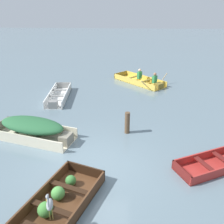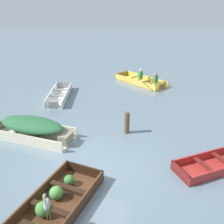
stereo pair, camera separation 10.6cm
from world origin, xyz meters
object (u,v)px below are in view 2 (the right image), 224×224
object	(u,v)px
dinghy_dark_varnish_foreground	(56,203)
skiff_red_far_moored	(215,164)
skiff_cream_mid_moored	(33,127)
mooring_post	(127,123)
rowboat_yellow_with_crew	(143,81)
skiff_white_near_moored	(59,96)
heron_on_dinghy	(47,204)

from	to	relation	value
dinghy_dark_varnish_foreground	skiff_red_far_moored	size ratio (longest dim) A/B	1.12
dinghy_dark_varnish_foreground	skiff_cream_mid_moored	size ratio (longest dim) A/B	0.86
skiff_cream_mid_moored	mooring_post	world-z (taller)	mooring_post
skiff_cream_mid_moored	mooring_post	bearing A→B (deg)	9.45
skiff_red_far_moored	skiff_cream_mid_moored	bearing A→B (deg)	166.90
rowboat_yellow_with_crew	mooring_post	bearing A→B (deg)	-98.77
skiff_white_near_moored	skiff_cream_mid_moored	bearing A→B (deg)	-89.15
skiff_white_near_moored	mooring_post	xyz separation A→B (m)	(3.61, -3.48, 0.30)
skiff_red_far_moored	heron_on_dinghy	distance (m)	5.31
skiff_white_near_moored	heron_on_dinghy	xyz separation A→B (m)	(1.90, -8.26, 0.76)
skiff_cream_mid_moored	heron_on_dinghy	xyz separation A→B (m)	(1.84, -4.18, 0.43)
skiff_cream_mid_moored	heron_on_dinghy	size ratio (longest dim) A/B	4.03
skiff_red_far_moored	heron_on_dinghy	size ratio (longest dim) A/B	3.11
mooring_post	rowboat_yellow_with_crew	bearing A→B (deg)	81.23
skiff_white_near_moored	dinghy_dark_varnish_foreground	bearing A→B (deg)	-76.34
skiff_cream_mid_moored	dinghy_dark_varnish_foreground	bearing A→B (deg)	-62.70
skiff_white_near_moored	rowboat_yellow_with_crew	size ratio (longest dim) A/B	0.94
skiff_cream_mid_moored	mooring_post	size ratio (longest dim) A/B	3.84
dinghy_dark_varnish_foreground	heron_on_dinghy	distance (m)	1.08
dinghy_dark_varnish_foreground	heron_on_dinghy	size ratio (longest dim) A/B	3.48
dinghy_dark_varnish_foreground	skiff_cream_mid_moored	world-z (taller)	skiff_cream_mid_moored
skiff_cream_mid_moored	rowboat_yellow_with_crew	size ratio (longest dim) A/B	1.01
skiff_cream_mid_moored	skiff_white_near_moored	bearing A→B (deg)	90.85
rowboat_yellow_with_crew	skiff_red_far_moored	bearing A→B (deg)	-77.78
skiff_red_far_moored	rowboat_yellow_with_crew	xyz separation A→B (m)	(-1.82, 8.39, 0.06)
skiff_cream_mid_moored	heron_on_dinghy	distance (m)	4.59
skiff_white_near_moored	heron_on_dinghy	world-z (taller)	heron_on_dinghy
skiff_red_far_moored	rowboat_yellow_with_crew	world-z (taller)	rowboat_yellow_with_crew
dinghy_dark_varnish_foreground	skiff_white_near_moored	bearing A→B (deg)	103.66
skiff_white_near_moored	mooring_post	size ratio (longest dim) A/B	3.55
dinghy_dark_varnish_foreground	skiff_white_near_moored	distance (m)	7.69
skiff_white_near_moored	rowboat_yellow_with_crew	distance (m)	5.39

